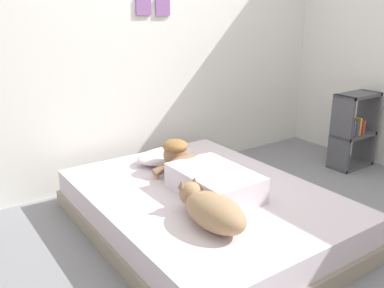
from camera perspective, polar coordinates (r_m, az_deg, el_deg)
name	(u,v)px	position (r m, az deg, el deg)	size (l,w,h in m)	color
ground_plane	(263,236)	(3.07, 9.60, -12.28)	(11.96, 11.96, 0.00)	gray
back_wall	(150,41)	(3.90, -5.73, 13.80)	(3.98, 0.12, 2.50)	silver
bed	(205,210)	(3.06, 1.72, -9.00)	(1.51, 2.02, 0.30)	gray
pillow	(166,156)	(3.52, -3.59, -1.59)	(0.52, 0.32, 0.11)	silver
person_lying	(203,174)	(3.00, 1.46, -4.14)	(0.43, 0.92, 0.27)	silver
dog	(212,210)	(2.51, 2.69, -8.91)	(0.26, 0.57, 0.21)	#9E7A56
coffee_cup	(200,162)	(3.42, 1.11, -2.46)	(0.12, 0.09, 0.07)	#D84C47
cell_phone	(240,181)	(3.15, 6.59, -5.09)	(0.07, 0.14, 0.01)	black
bookshelf	(353,130)	(4.43, 21.06, 1.76)	(0.45, 0.24, 0.75)	#4C4C51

